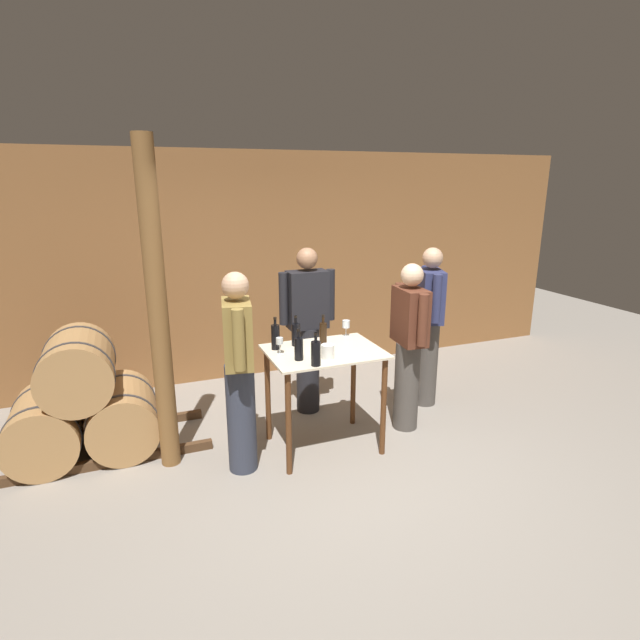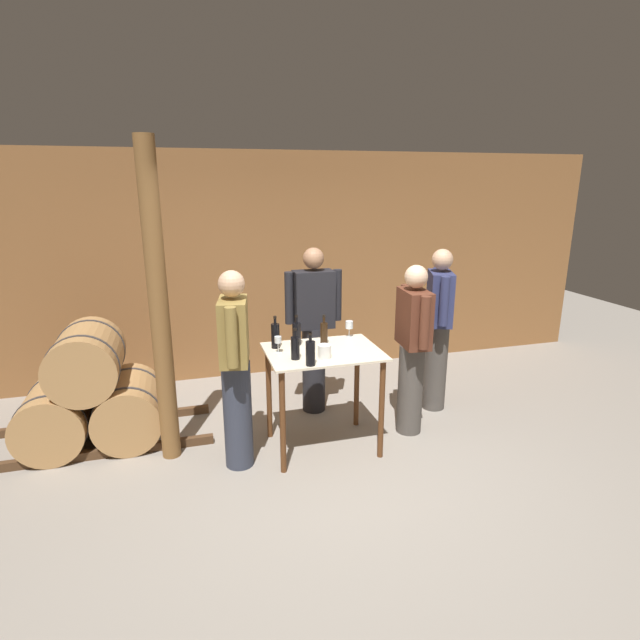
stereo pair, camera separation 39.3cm
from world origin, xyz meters
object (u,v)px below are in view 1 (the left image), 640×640
object	(u,v)px
person_visitor_with_scarf	(239,370)
wine_glass_near_left	(280,342)
wine_bottle_left	(299,348)
person_host	(429,324)
person_visitor_bearded	(409,344)
ice_bucket	(328,351)
wine_bottle_far_right	(323,333)
wine_bottle_far_left	(275,336)
wine_bottle_right	(296,334)
wine_glass_near_center	(346,324)
wine_bottle_center	(316,353)
person_visitor_near_door	(308,327)
wooden_post	(158,312)

from	to	relation	value
person_visitor_with_scarf	wine_glass_near_left	bearing A→B (deg)	20.03
wine_bottle_left	wine_glass_near_left	xyz separation A→B (m)	(-0.11, 0.19, 0.01)
person_host	person_visitor_bearded	bearing A→B (deg)	-139.94
person_visitor_bearded	ice_bucket	bearing A→B (deg)	-165.51
person_visitor_with_scarf	person_visitor_bearded	world-z (taller)	person_visitor_with_scarf
wine_bottle_far_right	person_visitor_with_scarf	world-z (taller)	person_visitor_with_scarf
ice_bucket	person_visitor_bearded	world-z (taller)	person_visitor_bearded
wine_bottle_far_left	person_visitor_with_scarf	world-z (taller)	person_visitor_with_scarf
wine_bottle_right	wine_glass_near_left	xyz separation A→B (m)	(-0.20, -0.17, 0.00)
wine_glass_near_center	person_visitor_bearded	xyz separation A→B (m)	(0.54, -0.25, -0.18)
wine_bottle_center	wine_glass_near_left	distance (m)	0.41
person_visitor_near_door	person_visitor_with_scarf	bearing A→B (deg)	-136.30
wooden_post	wine_bottle_far_right	xyz separation A→B (m)	(1.40, -0.05, -0.31)
wine_bottle_left	person_host	size ratio (longest dim) A/B	0.16
wine_bottle_far_right	person_visitor_near_door	size ratio (longest dim) A/B	0.16
ice_bucket	person_host	distance (m)	1.56
wine_bottle_left	ice_bucket	size ratio (longest dim) A/B	2.31
person_visitor_bearded	wine_bottle_right	bearing A→B (deg)	171.07
wine_bottle_center	wine_bottle_far_right	world-z (taller)	same
wooden_post	ice_bucket	xyz separation A→B (m)	(1.29, -0.41, -0.36)
person_host	wine_bottle_center	bearing A→B (deg)	-153.64
wine_glass_near_center	wooden_post	bearing A→B (deg)	-177.06
wine_bottle_center	ice_bucket	size ratio (longest dim) A/B	2.36
wooden_post	person_visitor_bearded	bearing A→B (deg)	-4.31
wine_bottle_right	wine_bottle_far_left	bearing A→B (deg)	-170.41
wine_bottle_right	person_host	bearing A→B (deg)	8.77
person_visitor_near_door	wine_bottle_left	bearing A→B (deg)	-114.06
wine_bottle_center	wine_bottle_far_right	size ratio (longest dim) A/B	1.00
wine_bottle_right	wine_glass_near_center	size ratio (longest dim) A/B	1.78
wooden_post	person_host	xyz separation A→B (m)	(2.71, 0.24, -0.45)
wine_bottle_left	wine_bottle_center	distance (m)	0.19
wine_bottle_right	person_visitor_bearded	bearing A→B (deg)	-8.93
person_visitor_bearded	wine_glass_near_center	bearing A→B (deg)	154.78
wine_bottle_far_left	wine_bottle_center	distance (m)	0.54
wine_bottle_right	wine_glass_near_left	world-z (taller)	wine_bottle_right
wine_bottle_right	person_visitor_bearded	xyz separation A→B (m)	(1.07, -0.17, -0.18)
wine_bottle_right	person_visitor_bearded	world-z (taller)	person_visitor_bearded
person_visitor_with_scarf	wine_bottle_center	bearing A→B (deg)	-21.20
wine_bottle_center	wine_bottle_far_left	bearing A→B (deg)	110.31
wine_bottle_left	wine_glass_near_left	distance (m)	0.22
wine_bottle_far_right	wine_bottle_center	bearing A→B (deg)	-117.80
wine_glass_near_left	person_visitor_with_scarf	distance (m)	0.44
wine_bottle_right	ice_bucket	bearing A→B (deg)	-71.02
wine_glass_near_left	person_visitor_bearded	size ratio (longest dim) A/B	0.09
wine_bottle_far_right	wine_glass_near_left	xyz separation A→B (m)	(-0.44, -0.12, 0.00)
wine_bottle_right	wine_glass_near_center	world-z (taller)	wine_bottle_right
wine_bottle_right	person_visitor_with_scarf	bearing A→B (deg)	-151.96
wine_bottle_left	person_host	distance (m)	1.76
wine_glass_near_center	ice_bucket	distance (m)	0.63
wine_bottle_left	ice_bucket	bearing A→B (deg)	-10.81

